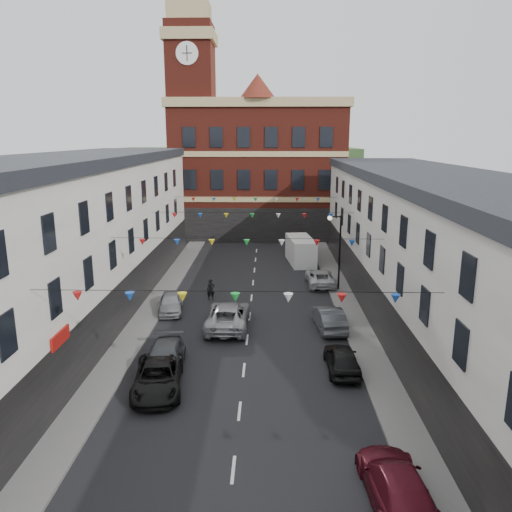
# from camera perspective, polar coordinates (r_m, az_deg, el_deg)

# --- Properties ---
(ground) EXTENTS (160.00, 160.00, 0.00)m
(ground) POSITION_cam_1_polar(r_m,az_deg,el_deg) (26.68, -1.40, -12.90)
(ground) COLOR black
(ground) RESTS_ON ground
(pavement_left) EXTENTS (1.80, 64.00, 0.15)m
(pavement_left) POSITION_cam_1_polar(r_m,az_deg,el_deg) (29.56, -14.92, -10.48)
(pavement_left) COLOR #605E5B
(pavement_left) RESTS_ON ground
(pavement_right) EXTENTS (1.80, 64.00, 0.15)m
(pavement_right) POSITION_cam_1_polar(r_m,az_deg,el_deg) (28.98, 12.81, -10.85)
(pavement_right) COLOR #605E5B
(pavement_right) RESTS_ON ground
(terrace_left) EXTENTS (8.40, 56.00, 10.70)m
(terrace_left) POSITION_cam_1_polar(r_m,az_deg,el_deg) (28.81, -25.48, -0.90)
(terrace_left) COLOR beige
(terrace_left) RESTS_ON ground
(terrace_right) EXTENTS (8.40, 56.00, 9.70)m
(terrace_right) POSITION_cam_1_polar(r_m,az_deg,el_deg) (27.91, 23.60, -2.21)
(terrace_right) COLOR silver
(terrace_right) RESTS_ON ground
(civic_building) EXTENTS (20.60, 13.30, 18.50)m
(civic_building) POSITION_cam_1_polar(r_m,az_deg,el_deg) (61.94, 0.28, 10.04)
(civic_building) COLOR maroon
(civic_building) RESTS_ON ground
(clock_tower) EXTENTS (5.60, 5.60, 30.00)m
(clock_tower) POSITION_cam_1_polar(r_m,az_deg,el_deg) (59.59, -7.31, 16.34)
(clock_tower) COLOR maroon
(clock_tower) RESTS_ON ground
(distant_hill) EXTENTS (40.00, 14.00, 10.00)m
(distant_hill) POSITION_cam_1_polar(r_m,az_deg,el_deg) (86.30, -2.09, 8.91)
(distant_hill) COLOR #2B4922
(distant_hill) RESTS_ON ground
(street_lamp) EXTENTS (1.10, 0.36, 6.00)m
(street_lamp) POSITION_cam_1_polar(r_m,az_deg,el_deg) (39.06, 9.22, 1.56)
(street_lamp) COLOR black
(street_lamp) RESTS_ON ground
(car_left_c) EXTENTS (2.85, 5.11, 1.35)m
(car_left_c) POSITION_cam_1_polar(r_m,az_deg,el_deg) (24.92, -11.17, -13.44)
(car_left_c) COLOR black
(car_left_c) RESTS_ON ground
(car_left_d) EXTENTS (2.23, 4.82, 1.36)m
(car_left_d) POSITION_cam_1_polar(r_m,az_deg,el_deg) (26.74, -10.42, -11.45)
(car_left_d) COLOR #414448
(car_left_d) RESTS_ON ground
(car_left_e) EXTENTS (2.09, 4.09, 1.33)m
(car_left_e) POSITION_cam_1_polar(r_m,az_deg,el_deg) (35.14, -9.74, -5.29)
(car_left_e) COLOR gray
(car_left_e) RESTS_ON ground
(car_right_c) EXTENTS (2.19, 4.87, 1.39)m
(car_right_c) POSITION_cam_1_polar(r_m,az_deg,el_deg) (18.63, 15.77, -23.89)
(car_right_c) COLOR #52101D
(car_right_c) RESTS_ON ground
(car_right_d) EXTENTS (1.64, 3.97, 1.35)m
(car_right_d) POSITION_cam_1_polar(r_m,az_deg,el_deg) (26.65, 9.81, -11.53)
(car_right_d) COLOR black
(car_right_d) RESTS_ON ground
(car_right_e) EXTENTS (1.94, 4.49, 1.44)m
(car_right_e) POSITION_cam_1_polar(r_m,az_deg,el_deg) (32.01, 8.33, -7.02)
(car_right_e) COLOR #46494D
(car_right_e) RESTS_ON ground
(car_right_f) EXTENTS (2.23, 4.72, 1.30)m
(car_right_f) POSITION_cam_1_polar(r_m,az_deg,el_deg) (41.08, 7.34, -2.45)
(car_right_f) COLOR #B7BABD
(car_right_f) RESTS_ON ground
(moving_car) EXTENTS (2.66, 5.65, 1.56)m
(moving_car) POSITION_cam_1_polar(r_m,az_deg,el_deg) (31.98, -3.22, -6.80)
(moving_car) COLOR #A7A9AE
(moving_car) RESTS_ON ground
(white_van) EXTENTS (2.78, 5.74, 2.44)m
(white_van) POSITION_cam_1_polar(r_m,az_deg,el_deg) (48.05, 5.11, 0.64)
(white_van) COLOR white
(white_van) RESTS_ON ground
(pedestrian) EXTENTS (0.67, 0.52, 1.62)m
(pedestrian) POSITION_cam_1_polar(r_m,az_deg,el_deg) (37.19, -5.19, -3.85)
(pedestrian) COLOR black
(pedestrian) RESTS_ON ground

